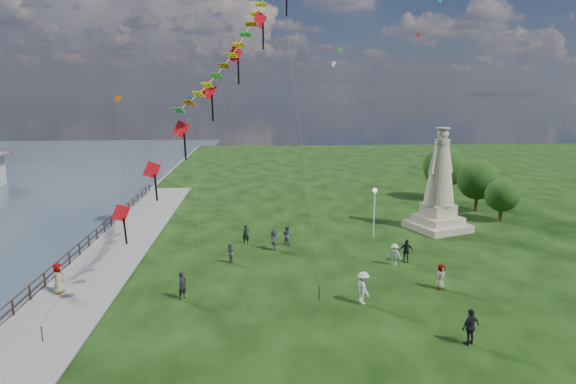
{
  "coord_description": "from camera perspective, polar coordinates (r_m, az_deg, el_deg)",
  "views": [
    {
      "loc": [
        -3.01,
        -23.09,
        11.85
      ],
      "look_at": [
        -1.0,
        8.0,
        5.5
      ],
      "focal_mm": 30.0,
      "sensor_mm": 36.0,
      "label": 1
    }
  ],
  "objects": [
    {
      "name": "statue",
      "position": [
        44.3,
        17.48,
        0.01
      ],
      "size": [
        5.75,
        5.75,
        9.06
      ],
      "rotation": [
        0.0,
        0.0,
        0.37
      ],
      "color": "tan",
      "rests_on": "ground"
    },
    {
      "name": "person_0",
      "position": [
        29.39,
        -12.41,
        -10.77
      ],
      "size": [
        0.68,
        0.73,
        1.67
      ],
      "primitive_type": "imported",
      "rotation": [
        0.0,
        0.0,
        0.95
      ],
      "color": "black",
      "rests_on": "ground"
    },
    {
      "name": "person_2",
      "position": [
        28.46,
        8.89,
        -11.14
      ],
      "size": [
        0.92,
        1.35,
        1.9
      ],
      "primitive_type": "imported",
      "rotation": [
        0.0,
        0.0,
        1.82
      ],
      "color": "silver",
      "rests_on": "ground"
    },
    {
      "name": "person_8",
      "position": [
        34.89,
        12.5,
        -7.26
      ],
      "size": [
        1.12,
        1.04,
        1.57
      ],
      "primitive_type": "imported",
      "rotation": [
        0.0,
        0.0,
        -0.67
      ],
      "color": "silver",
      "rests_on": "ground"
    },
    {
      "name": "person_7",
      "position": [
        38.53,
        -0.1,
        -5.15
      ],
      "size": [
        0.89,
        0.88,
        1.59
      ],
      "primitive_type": "imported",
      "rotation": [
        0.0,
        0.0,
        2.37
      ],
      "color": "#595960",
      "rests_on": "ground"
    },
    {
      "name": "person_3",
      "position": [
        25.48,
        20.82,
        -14.71
      ],
      "size": [
        1.2,
        0.94,
        1.82
      ],
      "primitive_type": "imported",
      "rotation": [
        0.0,
        0.0,
        3.56
      ],
      "color": "black",
      "rests_on": "ground"
    },
    {
      "name": "person_1",
      "position": [
        34.66,
        -6.9,
        -7.24
      ],
      "size": [
        0.74,
        0.86,
        1.51
      ],
      "primitive_type": "imported",
      "rotation": [
        0.0,
        0.0,
        -1.09
      ],
      "color": "#595960",
      "rests_on": "ground"
    },
    {
      "name": "person_9",
      "position": [
        35.68,
        13.82,
        -6.79
      ],
      "size": [
        1.05,
        0.63,
        1.69
      ],
      "primitive_type": "imported",
      "rotation": [
        0.0,
        0.0,
        -0.13
      ],
      "color": "black",
      "rests_on": "ground"
    },
    {
      "name": "person_4",
      "position": [
        31.59,
        17.64,
        -9.52
      ],
      "size": [
        0.92,
        0.83,
        1.6
      ],
      "primitive_type": "imported",
      "rotation": [
        0.0,
        0.0,
        0.59
      ],
      "color": "#595960",
      "rests_on": "ground"
    },
    {
      "name": "waterfront",
      "position": [
        36.34,
        -23.4,
        -8.61
      ],
      "size": [
        200.0,
        200.0,
        1.51
      ],
      "color": "#34464F",
      "rests_on": "ground"
    },
    {
      "name": "person_11",
      "position": [
        37.34,
        -1.7,
        -5.65
      ],
      "size": [
        0.68,
        1.55,
        1.66
      ],
      "primitive_type": "imported",
      "rotation": [
        0.0,
        0.0,
        4.7
      ],
      "color": "#595960",
      "rests_on": "ground"
    },
    {
      "name": "tree_row",
      "position": [
        54.35,
        20.07,
        1.88
      ],
      "size": [
        5.76,
        13.6,
        6.07
      ],
      "color": "#382314",
      "rests_on": "ground"
    },
    {
      "name": "person_6",
      "position": [
        38.96,
        -5.0,
        -5.04
      ],
      "size": [
        0.57,
        0.38,
        1.55
      ],
      "primitive_type": "imported",
      "rotation": [
        0.0,
        0.0,
        -0.02
      ],
      "color": "black",
      "rests_on": "ground"
    },
    {
      "name": "person_10",
      "position": [
        32.34,
        -25.57,
        -9.38
      ],
      "size": [
        0.68,
        0.98,
        1.87
      ],
      "primitive_type": "imported",
      "rotation": [
        0.0,
        0.0,
        1.71
      ],
      "color": "#595960",
      "rests_on": "ground"
    },
    {
      "name": "lamppost",
      "position": [
        40.58,
        10.22,
        -1.18
      ],
      "size": [
        0.39,
        0.39,
        4.24
      ],
      "color": "silver",
      "rests_on": "ground"
    },
    {
      "name": "small_kites",
      "position": [
        46.89,
        3.45,
        15.18
      ],
      "size": [
        29.61,
        18.69,
        29.78
      ],
      "color": "teal",
      "rests_on": "ground"
    },
    {
      "name": "red_kite_train",
      "position": [
        27.86,
        -9.65,
        11.0
      ],
      "size": [
        12.69,
        9.35,
        18.76
      ],
      "color": "black",
      "rests_on": "ground"
    }
  ]
}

